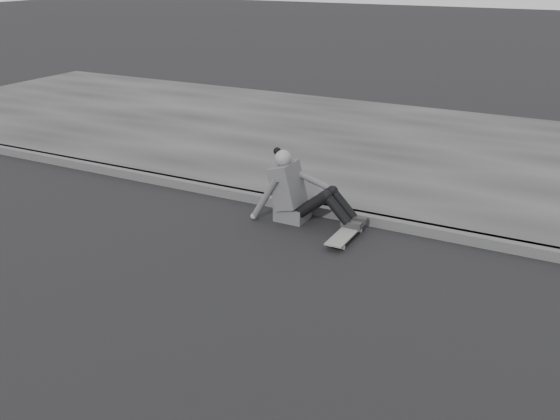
{
  "coord_description": "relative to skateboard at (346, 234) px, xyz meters",
  "views": [
    {
      "loc": [
        0.87,
        -4.0,
        2.95
      ],
      "look_at": [
        -1.94,
        1.37,
        0.5
      ],
      "focal_mm": 40.0,
      "sensor_mm": 36.0,
      "label": 1
    }
  ],
  "objects": [
    {
      "name": "ground",
      "position": [
        1.44,
        -2.02,
        -0.07
      ],
      "size": [
        80.0,
        80.0,
        0.0
      ],
      "primitive_type": "plane",
      "color": "black",
      "rests_on": "ground"
    },
    {
      "name": "curb",
      "position": [
        1.44,
        0.56,
        -0.01
      ],
      "size": [
        24.0,
        0.16,
        0.12
      ],
      "primitive_type": "cube",
      "color": "#464646",
      "rests_on": "ground"
    },
    {
      "name": "sidewalk",
      "position": [
        1.44,
        3.58,
        -0.01
      ],
      "size": [
        24.0,
        6.0,
        0.12
      ],
      "primitive_type": "cube",
      "color": "#353535",
      "rests_on": "ground"
    },
    {
      "name": "skateboard",
      "position": [
        0.0,
        0.0,
        0.0
      ],
      "size": [
        0.2,
        0.78,
        0.09
      ],
      "color": "#9F9E99",
      "rests_on": "ground"
    },
    {
      "name": "seated_woman",
      "position": [
        -0.73,
        0.25,
        0.29
      ],
      "size": [
        1.38,
        0.46,
        0.88
      ],
      "color": "#49494B",
      "rests_on": "ground"
    }
  ]
}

